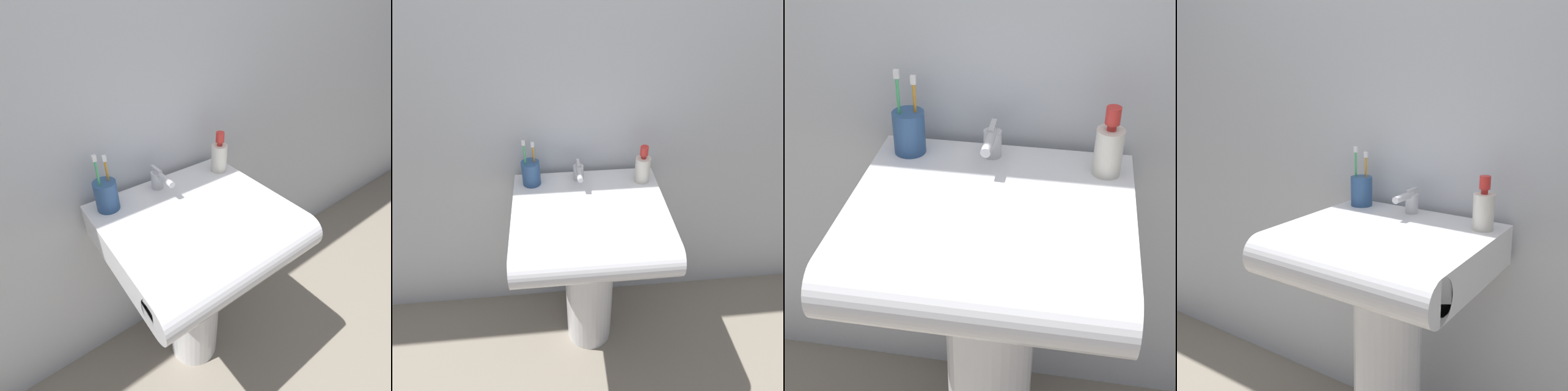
% 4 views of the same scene
% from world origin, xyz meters
% --- Properties ---
extents(ground_plane, '(6.00, 6.00, 0.00)m').
position_xyz_m(ground_plane, '(0.00, 0.00, 0.00)').
color(ground_plane, gray).
rests_on(ground_plane, ground).
extents(wall_back, '(5.00, 0.05, 2.40)m').
position_xyz_m(wall_back, '(0.00, 0.28, 1.20)').
color(wall_back, silver).
rests_on(wall_back, ground).
extents(sink_pedestal, '(0.21, 0.21, 0.69)m').
position_xyz_m(sink_pedestal, '(0.00, 0.00, 0.35)').
color(sink_pedestal, white).
rests_on(sink_pedestal, ground).
extents(sink_basin, '(0.58, 0.54, 0.12)m').
position_xyz_m(sink_basin, '(0.00, -0.05, 0.75)').
color(sink_basin, white).
rests_on(sink_basin, sink_pedestal).
extents(faucet, '(0.04, 0.13, 0.08)m').
position_xyz_m(faucet, '(-0.03, 0.17, 0.86)').
color(faucet, silver).
rests_on(faucet, sink_basin).
extents(toothbrush_cup, '(0.07, 0.07, 0.20)m').
position_xyz_m(toothbrush_cup, '(-0.22, 0.17, 0.87)').
color(toothbrush_cup, '#2D5184').
rests_on(toothbrush_cup, sink_basin).
extents(soap_bottle, '(0.06, 0.06, 0.16)m').
position_xyz_m(soap_bottle, '(0.23, 0.15, 0.88)').
color(soap_bottle, silver).
rests_on(soap_bottle, sink_basin).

